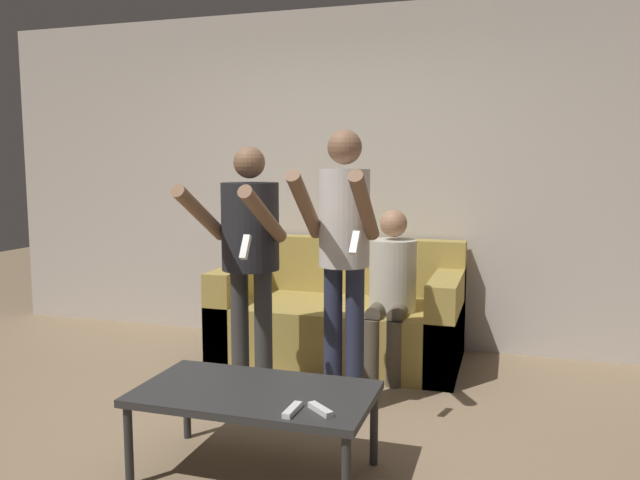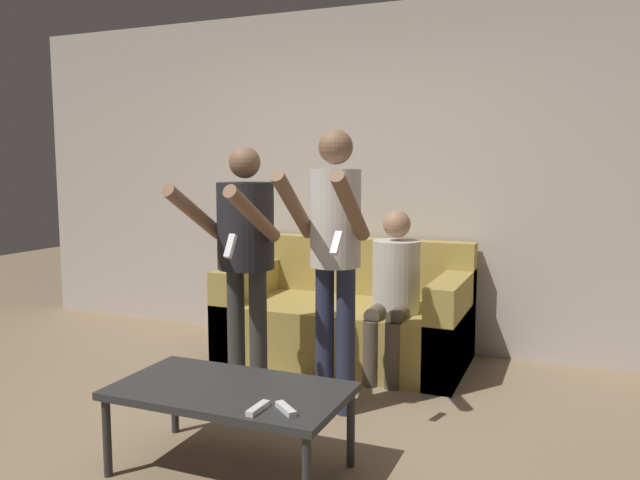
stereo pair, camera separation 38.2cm
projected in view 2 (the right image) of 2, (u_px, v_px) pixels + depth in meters
name	position (u px, v px, depth m)	size (l,w,h in m)	color
ground_plane	(221.00, 450.00, 3.20)	(14.00, 14.00, 0.00)	#937A5B
wall_back	(360.00, 178.00, 5.04)	(6.40, 0.06, 2.70)	beige
couch	(346.00, 320.00, 4.69)	(1.78, 0.94, 0.88)	#AD9347
person_standing_left	(244.00, 243.00, 3.79)	(0.47, 0.73, 1.56)	#383838
person_standing_right	(334.00, 242.00, 3.56)	(0.41, 0.61, 1.65)	#282D47
person_seated	(394.00, 285.00, 4.28)	(0.33, 0.54, 1.15)	brown
coffee_table	(230.00, 395.00, 2.93)	(1.10, 0.61, 0.41)	#2D2D2D
remote_near	(258.00, 408.00, 2.64)	(0.04, 0.15, 0.02)	white
remote_far	(286.00, 409.00, 2.64)	(0.14, 0.12, 0.02)	white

